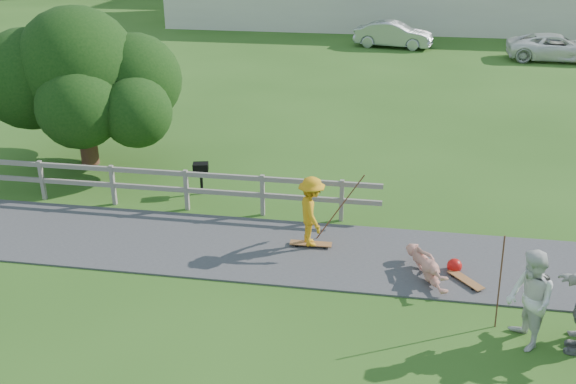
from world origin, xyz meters
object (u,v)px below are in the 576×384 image
Objects in this scene: tree at (83,105)px; skater_rider at (311,215)px; bbq at (201,179)px; spectator_a at (530,300)px; skater_fallen at (427,266)px; car_white at (556,47)px; car_silver at (393,35)px.

skater_rider is at bearing -29.70° from tree.
tree is 6.29× the size of bbq.
skater_fallen is at bearing -155.59° from spectator_a.
skater_rider is 0.34× the size of car_white.
car_silver is 22.30m from bbq.
skater_fallen is at bearing 164.06° from car_white.
tree is 4.58m from bbq.
spectator_a is at bearing -48.44° from bbq.
tree reaches higher than spectator_a.
bbq is (-7.58, 5.53, -0.48)m from spectator_a.
tree is (-7.40, 4.22, 1.04)m from skater_rider.
car_silver reaches higher than bbq.
skater_rider is 8.58m from tree.
spectator_a reaches higher than skater_fallen.
skater_fallen is 25.31m from car_silver.
spectator_a reaches higher than skater_rider.
tree reaches higher than skater_rider.
spectator_a is 0.43× the size of car_silver.
car_white reaches higher than skater_fallen.
car_white is 24.87m from tree.
tree reaches higher than skater_fallen.
skater_fallen is 0.34× the size of car_white.
skater_fallen is at bearing -167.15° from car_silver.
bbq is (4.03, -1.64, -1.41)m from tree.
car_white reaches higher than bbq.
skater_fallen is (2.59, -0.94, -0.52)m from skater_rider.
car_silver is 0.89× the size of car_white.
skater_fallen is 1.85× the size of bbq.
tree reaches higher than car_silver.
skater_rider is 1.84× the size of bbq.
bbq is at bearing 128.53° from skater_fallen.
skater_fallen is at bearing -42.89° from bbq.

